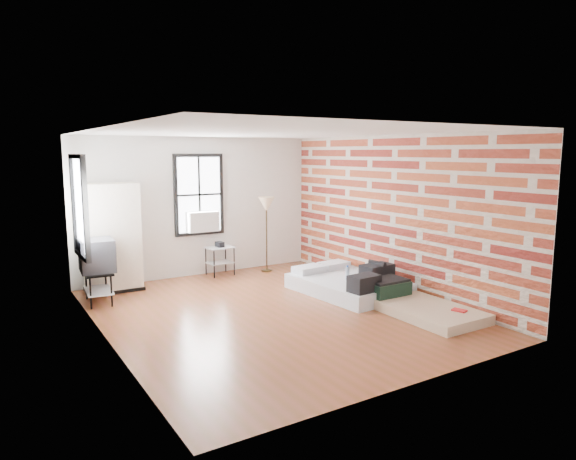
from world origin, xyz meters
TOP-DOWN VIEW (x-y plane):
  - ground at (0.00, 0.00)m, footprint 6.00×6.00m
  - room_shell at (0.23, 0.36)m, footprint 5.02×6.02m
  - mattress_main at (1.75, 0.25)m, footprint 1.61×2.09m
  - mattress_bare at (1.93, -1.10)m, footprint 1.02×1.94m
  - wardrobe at (-1.81, 2.65)m, footprint 1.00×0.59m
  - side_table at (0.32, 2.72)m, footprint 0.56×0.46m
  - floor_lamp at (1.31, 2.52)m, footprint 0.34×0.34m
  - tv_stand at (-2.21, 1.98)m, footprint 0.59×0.80m

SIDE VIEW (x-z plane):
  - ground at x=0.00m, z-range 0.00..0.00m
  - mattress_bare at x=1.93m, z-range -0.08..0.33m
  - mattress_main at x=1.75m, z-range -0.14..0.49m
  - side_table at x=0.32m, z-range 0.12..0.81m
  - tv_stand at x=-2.21m, z-range 0.24..1.32m
  - wardrobe at x=-1.81m, z-range 0.00..1.95m
  - floor_lamp at x=1.31m, z-range 0.56..2.13m
  - room_shell at x=0.23m, z-range 0.33..3.14m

